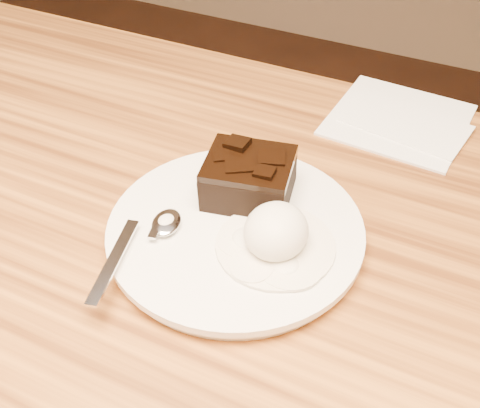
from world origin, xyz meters
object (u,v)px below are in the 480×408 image
at_px(spoon, 166,224).
at_px(brownie, 249,180).
at_px(napkin, 398,119).
at_px(ice_cream_scoop, 276,231).
at_px(plate, 236,233).

bearing_deg(spoon, brownie, 42.61).
bearing_deg(napkin, spoon, -115.99).
relative_size(brownie, spoon, 0.54).
bearing_deg(brownie, ice_cream_scoop, -46.32).
bearing_deg(brownie, spoon, -123.81).
bearing_deg(spoon, plate, 13.80).
distance_m(ice_cream_scoop, spoon, 0.11).
xyz_separation_m(spoon, napkin, (0.15, 0.31, -0.02)).
bearing_deg(ice_cream_scoop, spoon, -168.70).
relative_size(plate, brownie, 2.95).
bearing_deg(spoon, napkin, 50.43).
distance_m(brownie, ice_cream_scoop, 0.08).
xyz_separation_m(ice_cream_scoop, spoon, (-0.10, -0.02, -0.02)).
distance_m(plate, brownie, 0.05).
relative_size(plate, napkin, 1.55).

